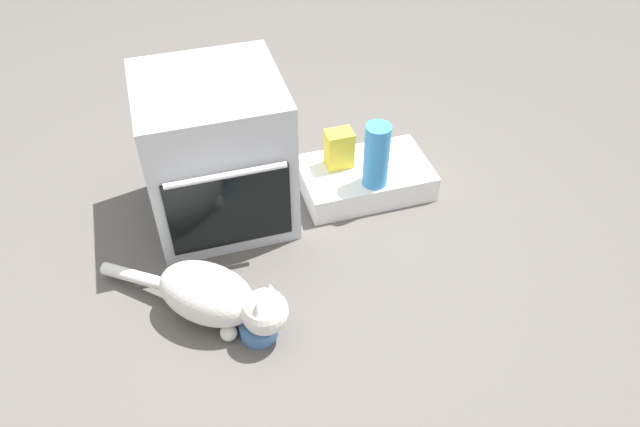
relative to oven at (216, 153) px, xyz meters
The scene contains 7 objects.
ground 0.53m from the oven, 81.07° to the right, with size 8.00×8.00×0.00m, color #56514C.
oven is the anchor object (origin of this frame).
pantry_cabinet 0.71m from the oven, ahead, with size 0.59×0.36×0.13m, color white.
food_bowl 0.76m from the oven, 89.50° to the right, with size 0.14×0.14×0.09m.
cat 0.64m from the oven, 101.38° to the right, with size 0.66×0.58×0.25m.
water_bottle 0.68m from the oven, 12.79° to the right, with size 0.11×0.11×0.30m, color #388CD1.
snack_bag 0.56m from the oven, ahead, with size 0.12×0.09×0.18m, color yellow.
Camera 1 is at (-0.23, -1.66, 1.87)m, focal length 34.32 mm.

